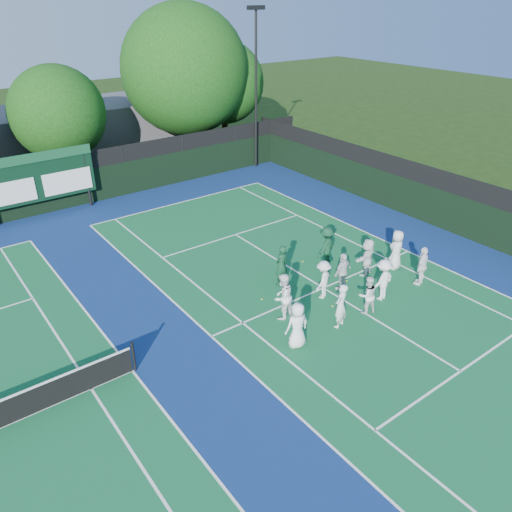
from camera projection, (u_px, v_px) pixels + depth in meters
ground at (341, 299)px, 19.97m from camera, size 120.00×120.00×0.00m
court_apron at (199, 342)px, 17.50m from camera, size 34.00×32.00×0.01m
near_court at (323, 288)px, 20.67m from camera, size 11.05×23.85×0.01m
back_fence at (57, 187)px, 27.46m from camera, size 34.00×0.08×3.00m
divider_fence_right at (457, 208)px, 24.79m from camera, size 0.08×32.00×3.00m
scoreboard at (37, 178)px, 26.24m from camera, size 6.00×0.21×3.55m
clubhouse at (77, 134)px, 34.93m from camera, size 18.00×6.00×4.00m
light_pole_right at (256, 72)px, 32.06m from camera, size 1.20×0.30×10.12m
tree_c at (60, 115)px, 29.56m from camera, size 5.55×5.55×7.30m
tree_d at (186, 73)px, 33.39m from camera, size 8.45×8.45×10.45m
tree_e at (225, 84)px, 35.47m from camera, size 5.73×5.73×8.03m
tennis_ball_0 at (332, 306)px, 19.44m from camera, size 0.07×0.07×0.07m
tennis_ball_1 at (303, 261)px, 22.65m from camera, size 0.07×0.07×0.07m
tennis_ball_2 at (369, 284)px, 20.92m from camera, size 0.07×0.07×0.07m
tennis_ball_3 at (262, 299)px, 19.87m from camera, size 0.07×0.07×0.07m
tennis_ball_5 at (347, 281)px, 21.13m from camera, size 0.07×0.07×0.07m
player_front_0 at (297, 325)px, 16.94m from camera, size 0.91×0.67×1.72m
player_front_1 at (341, 306)px, 17.94m from camera, size 0.74×0.60×1.76m
player_front_2 at (367, 295)px, 18.78m from camera, size 0.89×0.78×1.55m
player_front_3 at (383, 280)px, 19.58m from camera, size 1.18×0.74×1.74m
player_front_4 at (422, 266)px, 20.58m from camera, size 1.09×0.71×1.72m
player_back_0 at (283, 297)px, 18.41m from camera, size 1.05×0.91×1.84m
player_back_1 at (323, 280)px, 19.72m from camera, size 1.20×0.98×1.61m
player_back_2 at (343, 272)px, 20.22m from camera, size 1.02×0.51×1.67m
player_back_3 at (367, 257)px, 21.34m from camera, size 1.62×0.99×1.67m
player_back_4 at (396, 250)px, 21.78m from camera, size 1.02×0.84×1.81m
coach_left at (281, 266)px, 20.48m from camera, size 0.69×0.47×1.83m
coach_right at (326, 246)px, 22.02m from camera, size 1.32×0.95×1.84m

